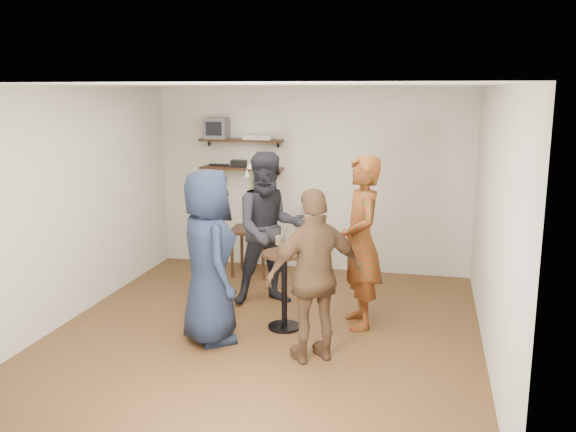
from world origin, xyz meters
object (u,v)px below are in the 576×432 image
object	(u,v)px
radio	(239,164)
drinks_table	(284,280)
crt_monitor	(217,128)
person_plaid	(361,242)
side_table	(252,236)
person_brown	(315,276)
person_dark	(270,229)
person_navy	(208,257)
dvd_deck	(259,137)

from	to	relation	value
radio	drinks_table	xyz separation A→B (m)	(1.21, -2.21, -0.97)
crt_monitor	person_plaid	bearing A→B (deg)	-39.90
side_table	person_brown	size ratio (longest dim) A/B	0.40
crt_monitor	drinks_table	bearing A→B (deg)	-55.48
radio	person_plaid	xyz separation A→B (m)	(1.99, -1.93, -0.58)
person_dark	person_navy	distance (m)	1.28
crt_monitor	person_brown	world-z (taller)	crt_monitor
radio	drinks_table	bearing A→B (deg)	-61.39
side_table	person_dark	world-z (taller)	person_dark
crt_monitor	dvd_deck	size ratio (longest dim) A/B	0.80
person_navy	drinks_table	bearing A→B (deg)	-90.00
radio	drinks_table	distance (m)	2.70
person_navy	crt_monitor	bearing A→B (deg)	-18.71
crt_monitor	drinks_table	world-z (taller)	crt_monitor
drinks_table	person_brown	size ratio (longest dim) A/B	0.51
radio	person_dark	distance (m)	1.79
drinks_table	person_brown	distance (m)	0.88
crt_monitor	person_dark	distance (m)	2.16
person_navy	radio	bearing A→B (deg)	-24.96
side_table	crt_monitor	bearing A→B (deg)	147.67
dvd_deck	side_table	distance (m)	1.40
radio	person_navy	bearing A→B (deg)	-78.85
radio	person_dark	xyz separation A→B (m)	(0.85, -1.46, -0.59)
person_plaid	person_navy	distance (m)	1.65
person_navy	side_table	bearing A→B (deg)	-30.41
side_table	drinks_table	size ratio (longest dim) A/B	0.78
dvd_deck	person_dark	distance (m)	1.84
dvd_deck	side_table	xyz separation A→B (m)	(-0.00, -0.39, -1.34)
crt_monitor	person_navy	bearing A→B (deg)	-72.60
crt_monitor	person_navy	size ratio (longest dim) A/B	0.18
side_table	drinks_table	xyz separation A→B (m)	(0.90, -1.82, -0.01)
dvd_deck	drinks_table	size ratio (longest dim) A/B	0.47
radio	drinks_table	size ratio (longest dim) A/B	0.26
person_plaid	person_navy	bearing A→B (deg)	-81.89
drinks_table	person_navy	world-z (taller)	person_navy
dvd_deck	drinks_table	xyz separation A→B (m)	(0.90, -2.21, -1.35)
side_table	radio	bearing A→B (deg)	127.73
side_table	person_brown	bearing A→B (deg)	-61.39
crt_monitor	drinks_table	xyz separation A→B (m)	(1.52, -2.21, -1.47)
person_dark	person_navy	world-z (taller)	person_dark
drinks_table	person_plaid	xyz separation A→B (m)	(0.78, 0.28, 0.39)
drinks_table	person_plaid	distance (m)	0.92
person_navy	person_brown	size ratio (longest dim) A/B	1.07
person_plaid	person_brown	xyz separation A→B (m)	(-0.32, -0.97, -0.11)
crt_monitor	person_plaid	distance (m)	3.19
crt_monitor	person_dark	world-z (taller)	crt_monitor
person_brown	person_plaid	bearing A→B (deg)	-142.04
person_plaid	person_dark	size ratio (longest dim) A/B	1.02
radio	crt_monitor	bearing A→B (deg)	180.00
dvd_deck	person_brown	xyz separation A→B (m)	(1.37, -2.90, -1.06)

